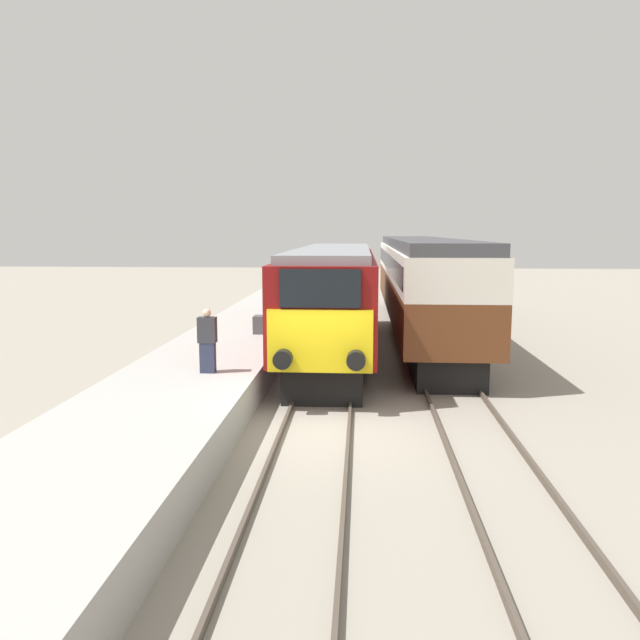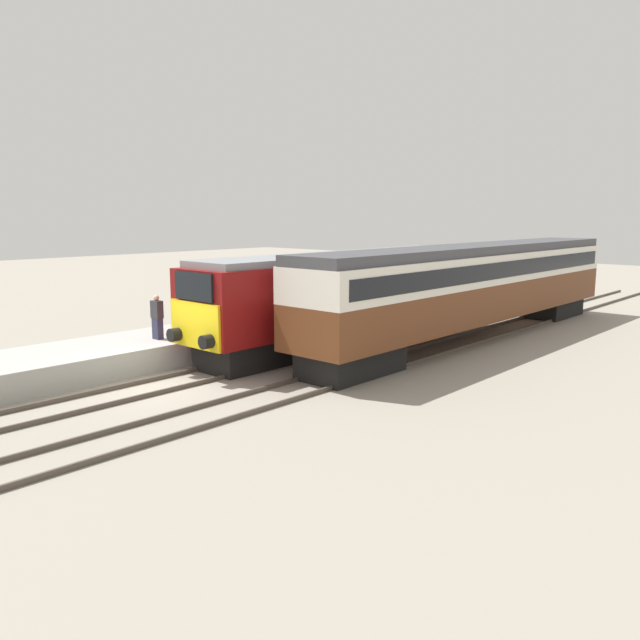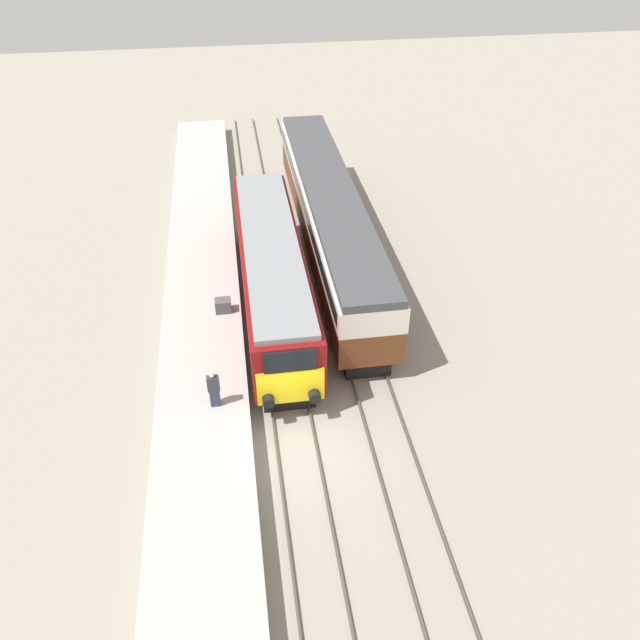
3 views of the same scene
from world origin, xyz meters
The scene contains 8 objects.
ground_plane centered at (0.00, 0.00, 0.00)m, with size 120.00×120.00×0.00m, color gray.
platform_left centered at (-3.30, 8.00, 0.43)m, with size 3.50×50.00×0.86m.
rails_near_track centered at (0.00, 5.00, 0.07)m, with size 1.51×60.00×0.14m.
rails_far_track centered at (3.40, 5.00, 0.07)m, with size 1.50×60.00×0.14m.
locomotive centered at (0.00, 8.71, 2.10)m, with size 2.70×15.06×3.72m.
passenger_carriage centered at (3.40, 13.33, 2.44)m, with size 2.75×20.83×3.99m.
person_on_platform centered at (-2.78, 1.80, 1.64)m, with size 0.44×0.26×1.57m.
luggage_crate centered at (-2.32, 7.74, 1.16)m, with size 0.70×0.56×0.60m.
Camera 2 is at (16.11, -10.35, 5.20)m, focal length 35.00 mm.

